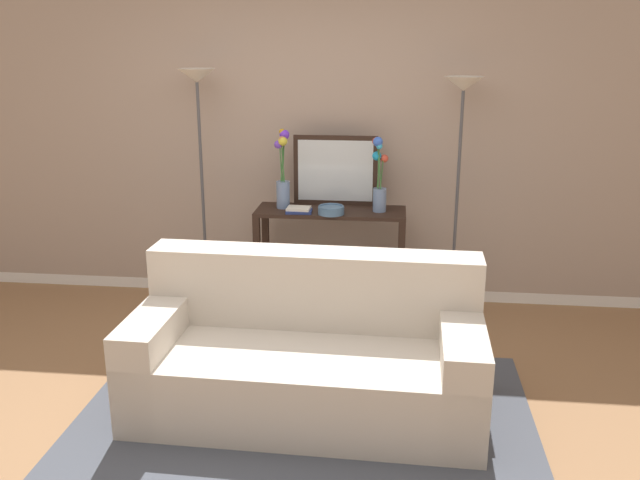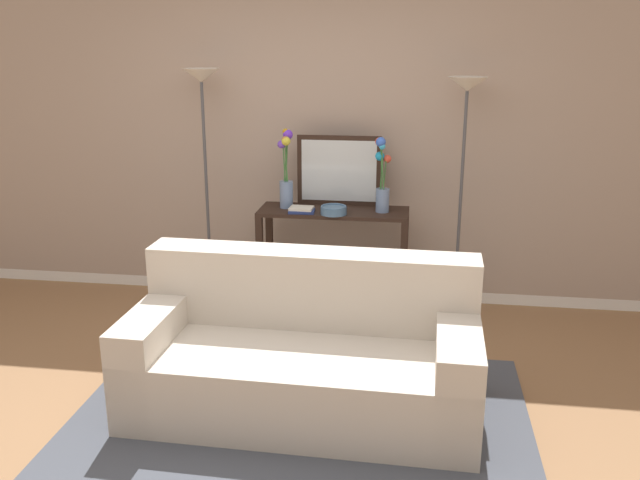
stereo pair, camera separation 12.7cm
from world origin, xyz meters
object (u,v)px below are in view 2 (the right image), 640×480
(floor_lamp_right, at_px, (465,132))
(vase_short_flowers, at_px, (382,179))
(couch, at_px, (304,358))
(book_stack, at_px, (302,210))
(fruit_bowl, at_px, (334,210))
(book_row_under_console, at_px, (291,304))
(vase_tall_flowers, at_px, (286,174))
(wall_mirror, at_px, (339,171))
(floor_lamp_left, at_px, (203,122))
(console_table, at_px, (333,243))

(floor_lamp_right, height_order, vase_short_flowers, floor_lamp_right)
(floor_lamp_right, bearing_deg, couch, -121.43)
(book_stack, bearing_deg, vase_short_flowers, 9.40)
(floor_lamp_right, distance_m, fruit_bowl, 1.10)
(book_row_under_console, bearing_deg, book_stack, -43.13)
(vase_tall_flowers, height_order, fruit_bowl, vase_tall_flowers)
(vase_short_flowers, height_order, book_row_under_console, vase_short_flowers)
(book_row_under_console, bearing_deg, vase_tall_flowers, 144.48)
(couch, relative_size, floor_lamp_right, 1.09)
(couch, distance_m, wall_mirror, 1.79)
(couch, xyz_separation_m, book_stack, (-0.24, 1.34, 0.54))
(floor_lamp_right, xyz_separation_m, book_stack, (-1.17, -0.18, -0.58))
(floor_lamp_left, xyz_separation_m, fruit_bowl, (1.03, -0.20, -0.60))
(floor_lamp_left, bearing_deg, vase_short_flowers, -3.52)
(floor_lamp_left, relative_size, wall_mirror, 2.89)
(book_stack, xyz_separation_m, book_row_under_console, (-0.11, 0.11, -0.80))
(couch, height_order, floor_lamp_left, floor_lamp_left)
(wall_mirror, xyz_separation_m, vase_tall_flowers, (-0.38, -0.15, -0.01))
(floor_lamp_left, height_order, book_row_under_console, floor_lamp_left)
(wall_mirror, relative_size, vase_short_flowers, 1.15)
(book_stack, bearing_deg, wall_mirror, 47.97)
(vase_tall_flowers, bearing_deg, floor_lamp_left, 174.91)
(floor_lamp_right, distance_m, vase_tall_flowers, 1.35)
(console_table, relative_size, vase_short_flowers, 2.01)
(console_table, bearing_deg, book_stack, -154.92)
(floor_lamp_right, height_order, wall_mirror, floor_lamp_right)
(wall_mirror, bearing_deg, fruit_bowl, -90.56)
(wall_mirror, height_order, fruit_bowl, wall_mirror)
(wall_mirror, xyz_separation_m, fruit_bowl, (-0.00, -0.29, -0.24))
(console_table, distance_m, vase_short_flowers, 0.63)
(fruit_bowl, xyz_separation_m, book_stack, (-0.24, 0.02, -0.01))
(couch, bearing_deg, console_table, 90.48)
(floor_lamp_left, height_order, fruit_bowl, floor_lamp_left)
(floor_lamp_left, distance_m, vase_short_flowers, 1.42)
(book_row_under_console, bearing_deg, couch, -76.25)
(console_table, xyz_separation_m, book_stack, (-0.23, -0.11, 0.28))
(console_table, bearing_deg, couch, -89.52)
(floor_lamp_right, height_order, book_stack, floor_lamp_right)
(console_table, bearing_deg, floor_lamp_left, 175.77)
(vase_tall_flowers, height_order, vase_short_flowers, vase_tall_flowers)
(console_table, relative_size, fruit_bowl, 5.85)
(wall_mirror, distance_m, vase_tall_flowers, 0.41)
(floor_lamp_left, xyz_separation_m, floor_lamp_right, (1.95, 0.00, -0.03))
(book_stack, height_order, book_row_under_console, book_stack)
(floor_lamp_left, bearing_deg, console_table, -4.23)
(fruit_bowl, bearing_deg, couch, -90.13)
(vase_short_flowers, bearing_deg, vase_tall_flowers, 177.89)
(console_table, relative_size, vase_tall_flowers, 1.89)
(floor_lamp_left, relative_size, vase_short_flowers, 3.32)
(vase_short_flowers, height_order, book_stack, vase_short_flowers)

